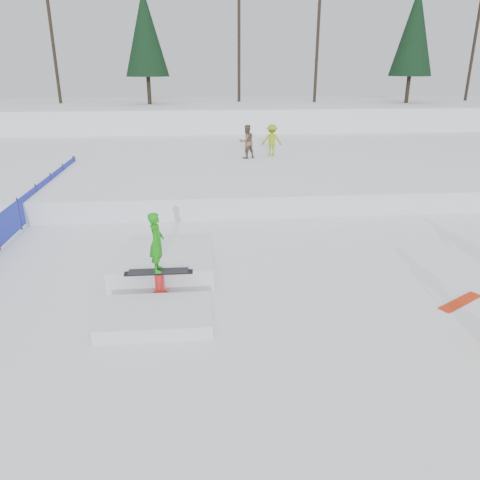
{
  "coord_description": "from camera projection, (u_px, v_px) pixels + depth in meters",
  "views": [
    {
      "loc": [
        -0.49,
        -8.93,
        5.22
      ],
      "look_at": [
        0.5,
        2.0,
        1.1
      ],
      "focal_mm": 35.0,
      "sensor_mm": 36.0,
      "label": 1
    }
  ],
  "objects": [
    {
      "name": "ground",
      "position": [
        225.0,
        320.0,
        10.2
      ],
      "size": [
        120.0,
        120.0,
        0.0
      ],
      "primitive_type": "plane",
      "color": "white"
    },
    {
      "name": "snow_berm",
      "position": [
        203.0,
        118.0,
        37.75
      ],
      "size": [
        60.0,
        14.0,
        2.4
      ],
      "primitive_type": "cube",
      "color": "white",
      "rests_on": "ground"
    },
    {
      "name": "snow_midrise",
      "position": [
        207.0,
        161.0,
        24.98
      ],
      "size": [
        50.0,
        18.0,
        0.8
      ],
      "primitive_type": "cube",
      "color": "white",
      "rests_on": "ground"
    },
    {
      "name": "safety_fence",
      "position": [
        19.0,
        214.0,
        15.62
      ],
      "size": [
        0.05,
        16.0,
        1.1
      ],
      "color": "#2330B5",
      "rests_on": "ground"
    },
    {
      "name": "treeline",
      "position": [
        285.0,
        32.0,
        34.47
      ],
      "size": [
        40.24,
        4.22,
        10.5
      ],
      "color": "black",
      "rests_on": "snow_berm"
    },
    {
      "name": "walker_olive",
      "position": [
        247.0,
        142.0,
        23.33
      ],
      "size": [
        0.99,
        0.9,
        1.65
      ],
      "primitive_type": "imported",
      "rotation": [
        0.0,
        0.0,
        3.58
      ],
      "color": "brown",
      "rests_on": "snow_midrise"
    },
    {
      "name": "walker_ygreen",
      "position": [
        272.0,
        140.0,
        23.93
      ],
      "size": [
        1.07,
        0.66,
        1.59
      ],
      "primitive_type": "imported",
      "rotation": [
        0.0,
        0.0,
        3.07
      ],
      "color": "#84A112",
      "rests_on": "snow_midrise"
    },
    {
      "name": "loose_board_red",
      "position": [
        460.0,
        302.0,
        10.94
      ],
      "size": [
        1.34,
        0.96,
        0.03
      ],
      "primitive_type": "cube",
      "rotation": [
        0.0,
        0.0,
        0.54
      ],
      "color": "red",
      "rests_on": "ground"
    },
    {
      "name": "jib_rail_feature",
      "position": [
        161.0,
        275.0,
        11.66
      ],
      "size": [
        2.6,
        4.4,
        2.11
      ],
      "color": "white",
      "rests_on": "ground"
    }
  ]
}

